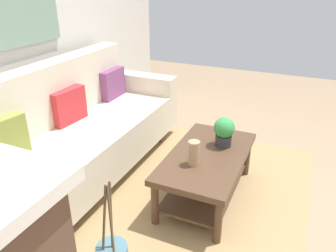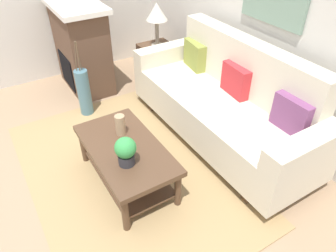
# 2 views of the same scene
# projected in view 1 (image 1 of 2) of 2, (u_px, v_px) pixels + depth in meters

# --- Properties ---
(ground_plane) EXTENTS (8.83, 8.83, 0.00)m
(ground_plane) POSITION_uv_depth(u_px,v_px,m) (253.00, 219.00, 2.63)
(ground_plane) COLOR #9E7F60
(wall_back) EXTENTS (4.83, 0.10, 2.70)m
(wall_back) POSITION_uv_depth(u_px,v_px,m) (18.00, 29.00, 2.87)
(wall_back) COLOR silver
(wall_back) RESTS_ON ground_plane
(area_rug) EXTENTS (2.70, 1.80, 0.01)m
(area_rug) POSITION_uv_depth(u_px,v_px,m) (195.00, 203.00, 2.82)
(area_rug) COLOR #A38456
(area_rug) RESTS_ON ground_plane
(couch) EXTENTS (2.34, 0.84, 1.08)m
(couch) POSITION_uv_depth(u_px,v_px,m) (82.00, 132.00, 3.10)
(couch) COLOR beige
(couch) RESTS_ON ground_plane
(throw_pillow_olive) EXTENTS (0.37, 0.17, 0.32)m
(throw_pillow_olive) POSITION_uv_depth(u_px,v_px,m) (3.00, 139.00, 2.43)
(throw_pillow_olive) COLOR olive
(throw_pillow_olive) RESTS_ON couch
(throw_pillow_crimson) EXTENTS (0.37, 0.15, 0.32)m
(throw_pillow_crimson) POSITION_uv_depth(u_px,v_px,m) (68.00, 106.00, 3.04)
(throw_pillow_crimson) COLOR red
(throw_pillow_crimson) RESTS_ON couch
(throw_pillow_plum) EXTENTS (0.36, 0.12, 0.32)m
(throw_pillow_plum) POSITION_uv_depth(u_px,v_px,m) (112.00, 83.00, 3.65)
(throw_pillow_plum) COLOR #7A4270
(throw_pillow_plum) RESTS_ON couch
(coffee_table) EXTENTS (1.10, 0.60, 0.43)m
(coffee_table) POSITION_uv_depth(u_px,v_px,m) (207.00, 166.00, 2.77)
(coffee_table) COLOR #513826
(coffee_table) RESTS_ON ground_plane
(tabletop_vase) EXTENTS (0.09, 0.09, 0.20)m
(tabletop_vase) POSITION_uv_depth(u_px,v_px,m) (194.00, 153.00, 2.54)
(tabletop_vase) COLOR tan
(tabletop_vase) RESTS_ON coffee_table
(potted_plant_tabletop) EXTENTS (0.18, 0.18, 0.26)m
(potted_plant_tabletop) POSITION_uv_depth(u_px,v_px,m) (224.00, 131.00, 2.80)
(potted_plant_tabletop) COLOR #2D2D33
(potted_plant_tabletop) RESTS_ON coffee_table
(floor_vase_branch_a) EXTENTS (0.04, 0.02, 0.36)m
(floor_vase_branch_a) POSITION_uv_depth(u_px,v_px,m) (111.00, 215.00, 1.53)
(floor_vase_branch_a) COLOR brown
(floor_vase_branch_a) RESTS_ON floor_vase
(floor_vase_branch_b) EXTENTS (0.05, 0.04, 0.36)m
(floor_vase_branch_b) POSITION_uv_depth(u_px,v_px,m) (104.00, 218.00, 1.51)
(floor_vase_branch_b) COLOR brown
(floor_vase_branch_b) RESTS_ON floor_vase
(floor_vase_branch_c) EXTENTS (0.05, 0.04, 0.36)m
(floor_vase_branch_c) POSITION_uv_depth(u_px,v_px,m) (111.00, 220.00, 1.50)
(floor_vase_branch_c) COLOR brown
(floor_vase_branch_c) RESTS_ON floor_vase
(framed_painting) EXTENTS (0.77, 0.03, 0.62)m
(framed_painting) POSITION_uv_depth(u_px,v_px,m) (24.00, 7.00, 2.80)
(framed_painting) COLOR gray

